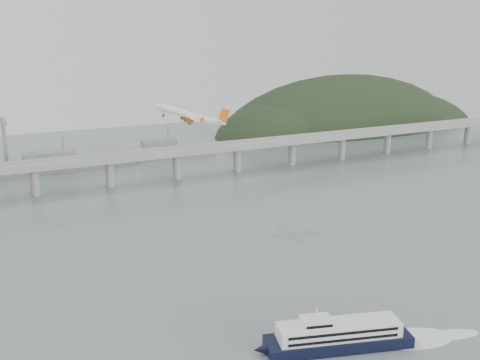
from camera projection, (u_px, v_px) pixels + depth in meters
ground at (298, 292)px, 236.71m from camera, size 900.00×900.00×0.00m
bridge at (149, 158)px, 404.52m from camera, size 800.00×22.00×23.90m
headland at (353, 143)px, 651.58m from camera, size 365.00×155.00×156.00m
ferry at (338, 336)px, 194.90m from camera, size 82.85×32.05×15.97m
airliner at (191, 116)px, 290.16m from camera, size 40.25×36.99×15.68m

